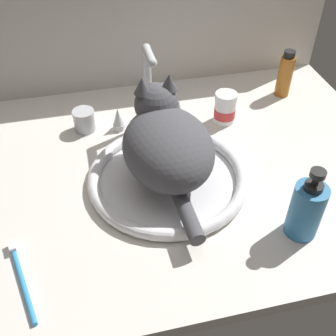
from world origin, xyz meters
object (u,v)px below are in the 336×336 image
amber_bottle (285,75)px  soap_pump_bottle (306,209)px  metal_jar (84,120)px  pill_bottle (225,109)px  sink_basin (168,177)px  faucet (149,98)px  cat (166,141)px  toothbrush (21,278)px

amber_bottle → soap_pump_bottle: soap_pump_bottle is taller
metal_jar → pill_bottle: bearing=-7.2°
sink_basin → amber_bottle: (40.94, 28.48, 5.26)cm
faucet → cat: faucet is taller
faucet → cat: bearing=-90.2°
pill_bottle → toothbrush: bearing=-143.1°
cat → soap_pump_bottle: 31.78cm
faucet → toothbrush: bearing=-127.8°
soap_pump_bottle → toothbrush: bearing=179.1°
faucet → soap_pump_bottle: size_ratio=1.40×
sink_basin → cat: bearing=92.1°
pill_bottle → soap_pump_bottle: size_ratio=0.52×
cat → toothbrush: size_ratio=1.97×
metal_jar → soap_pump_bottle: 59.42cm
faucet → toothbrush: faucet is taller
amber_bottle → toothbrush: bearing=-146.7°
toothbrush → soap_pump_bottle: bearing=-0.9°
cat → pill_bottle: (20.10, 17.79, -6.31)cm
sink_basin → soap_pump_bottle: 30.78cm
toothbrush → metal_jar: bearing=70.9°
pill_bottle → toothbrush: (-51.84, -38.86, -3.36)cm
sink_basin → soap_pump_bottle: soap_pump_bottle is taller
pill_bottle → soap_pump_bottle: soap_pump_bottle is taller
toothbrush → sink_basin: bearing=31.3°
faucet → toothbrush: 52.56cm
soap_pump_bottle → toothbrush: soap_pump_bottle is taller
pill_bottle → metal_jar: bearing=172.8°
cat → amber_bottle: 49.12cm
faucet → soap_pump_bottle: faucet is taller
amber_bottle → metal_jar: bearing=-175.7°
toothbrush → faucet: bearing=52.2°
metal_jar → toothbrush: (-15.06, -43.52, -2.28)cm
sink_basin → amber_bottle: bearing=34.8°
sink_basin → toothbrush: sink_basin is taller
faucet → metal_jar: faucet is taller
metal_jar → amber_bottle: size_ratio=0.42×
metal_jar → toothbrush: bearing=-109.1°
amber_bottle → soap_pump_bottle: size_ratio=0.83×
sink_basin → faucet: bearing=90.0°
sink_basin → amber_bottle: size_ratio=2.66×
faucet → amber_bottle: faucet is taller
pill_bottle → soap_pump_bottle: 39.86cm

